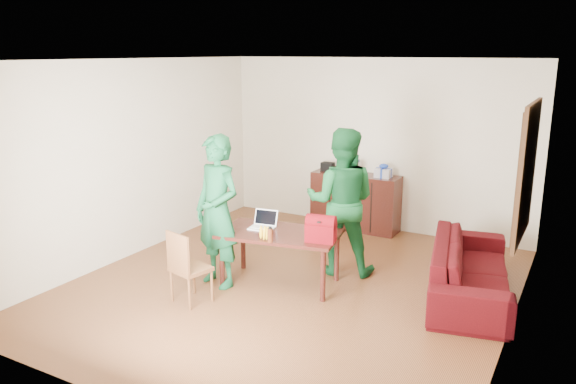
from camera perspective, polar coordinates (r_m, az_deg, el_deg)
The scene contains 10 objects.
room at distance 6.67m, azimuth 1.02°, elevation 1.24°, with size 5.20×5.70×2.90m.
table at distance 6.83m, azimuth -0.81°, elevation -4.71°, with size 1.54×1.04×0.67m.
chair at distance 6.56m, azimuth -9.88°, elevation -8.92°, with size 0.47×0.45×0.86m.
person_near at distance 6.78m, azimuth -7.18°, elevation -1.97°, with size 0.68×0.44×1.86m, color #12532D.
person_far at distance 7.15m, azimuth 5.44°, elevation -0.96°, with size 0.91×0.71×1.88m, color #135627.
laptop at distance 6.92m, azimuth -2.69°, elevation -3.42°, with size 0.33×0.25×0.21m.
bananas at distance 6.55m, azimuth -2.44°, elevation -4.55°, with size 0.17×0.10×0.06m, color gold, non-canonical shape.
bottle at distance 6.42m, azimuth -1.82°, elevation -4.35°, with size 0.06×0.06×0.19m, color #592814.
red_bag at distance 6.45m, azimuth 3.36°, elevation -3.98°, with size 0.34×0.19×0.25m, color maroon.
sofa at distance 6.96m, azimuth 18.05°, elevation -7.42°, with size 2.20×0.86×0.64m, color #3A0710.
Camera 1 is at (3.04, -5.62, 2.80)m, focal length 35.00 mm.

